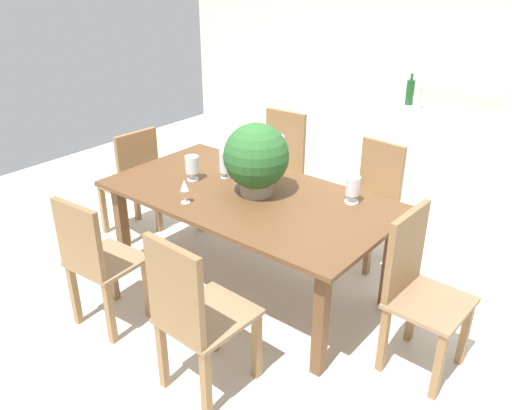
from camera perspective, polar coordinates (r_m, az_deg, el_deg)
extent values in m
plane|color=silver|center=(4.19, 1.48, -7.12)|extent=(7.04, 7.04, 0.00)
cube|color=beige|center=(5.89, 17.93, 15.03)|extent=(6.40, 0.10, 2.60)
cube|color=brown|center=(3.66, -0.84, 1.00)|extent=(2.02, 1.08, 0.03)
cube|color=brown|center=(4.16, -14.22, -2.44)|extent=(0.07, 0.07, 0.73)
cube|color=brown|center=(3.10, 6.99, -12.44)|extent=(0.07, 0.07, 0.73)
cube|color=brown|center=(4.66, -5.87, 1.39)|extent=(0.07, 0.07, 0.73)
cube|color=brown|center=(3.74, 14.20, -5.80)|extent=(0.07, 0.07, 0.73)
cube|color=olive|center=(4.99, -12.77, 0.82)|extent=(0.05, 0.05, 0.45)
cube|color=olive|center=(4.83, -16.09, -0.45)|extent=(0.05, 0.05, 0.45)
cube|color=olive|center=(4.74, -10.48, -0.33)|extent=(0.05, 0.05, 0.45)
cube|color=olive|center=(4.57, -13.90, -1.70)|extent=(0.05, 0.05, 0.45)
cube|color=#987855|center=(4.68, -13.60, 2.23)|extent=(0.43, 0.45, 0.03)
cube|color=olive|center=(4.44, -12.61, 4.65)|extent=(0.07, 0.39, 0.49)
cube|color=olive|center=(3.67, -11.58, -8.79)|extent=(0.05, 0.05, 0.45)
cube|color=olive|center=(3.90, -15.17, -6.99)|extent=(0.05, 0.05, 0.45)
cube|color=olive|center=(3.50, -15.46, -11.14)|extent=(0.05, 0.05, 0.45)
cube|color=olive|center=(3.74, -18.96, -9.09)|extent=(0.05, 0.05, 0.45)
cube|color=#987855|center=(3.57, -15.75, -5.80)|extent=(0.45, 0.43, 0.03)
cube|color=olive|center=(3.36, -18.56, -3.52)|extent=(0.39, 0.07, 0.46)
cube|color=olive|center=(3.18, 19.05, -16.09)|extent=(0.05, 0.05, 0.45)
cube|color=olive|center=(3.46, 21.57, -12.69)|extent=(0.05, 0.05, 0.45)
cube|color=olive|center=(3.27, 13.55, -13.88)|extent=(0.05, 0.05, 0.45)
cube|color=olive|center=(3.54, 16.48, -10.80)|extent=(0.05, 0.05, 0.45)
cube|color=#987855|center=(3.22, 18.25, -9.99)|extent=(0.43, 0.46, 0.03)
cube|color=olive|center=(3.13, 15.85, -4.83)|extent=(0.05, 0.41, 0.51)
cube|color=olive|center=(4.72, -1.04, 0.04)|extent=(0.05, 0.05, 0.45)
cube|color=olive|center=(4.55, 2.51, -1.05)|extent=(0.05, 0.05, 0.45)
cube|color=olive|center=(4.97, 1.23, 1.41)|extent=(0.05, 0.05, 0.45)
cube|color=olive|center=(4.81, 4.68, 0.42)|extent=(0.05, 0.05, 0.45)
cube|color=#987855|center=(4.66, 1.89, 2.88)|extent=(0.45, 0.44, 0.03)
cube|color=olive|center=(4.70, 3.18, 6.83)|extent=(0.39, 0.07, 0.55)
cube|color=olive|center=(4.29, 8.36, -3.09)|extent=(0.05, 0.05, 0.45)
cube|color=olive|center=(4.13, 12.00, -4.59)|extent=(0.05, 0.05, 0.45)
cube|color=olive|center=(4.53, 10.89, -1.62)|extent=(0.05, 0.05, 0.45)
cube|color=olive|center=(4.39, 14.41, -2.97)|extent=(0.05, 0.05, 0.45)
cube|color=#987855|center=(4.22, 11.69, -0.20)|extent=(0.44, 0.44, 0.03)
cube|color=olive|center=(4.27, 13.36, 3.60)|extent=(0.37, 0.07, 0.48)
cube|color=olive|center=(3.14, 0.09, -14.89)|extent=(0.05, 0.05, 0.45)
cube|color=olive|center=(3.33, -4.57, -12.26)|extent=(0.05, 0.05, 0.45)
cube|color=olive|center=(2.93, -5.41, -18.71)|extent=(0.05, 0.05, 0.45)
cube|color=olive|center=(3.13, -10.04, -15.56)|extent=(0.05, 0.05, 0.45)
cube|color=#987855|center=(2.98, -5.13, -11.82)|extent=(0.44, 0.49, 0.03)
cube|color=olive|center=(2.70, -8.75, -9.20)|extent=(0.39, 0.05, 0.53)
cylinder|color=gray|center=(3.63, 0.01, 2.00)|extent=(0.22, 0.22, 0.11)
sphere|color=#2D662D|center=(3.54, 0.02, 5.30)|extent=(0.44, 0.44, 0.44)
sphere|color=#DB9EB2|center=(3.64, 1.11, 7.39)|extent=(0.05, 0.05, 0.05)
sphere|color=#DB9EB2|center=(3.64, 0.54, 6.72)|extent=(0.05, 0.05, 0.05)
sphere|color=#DB9EB2|center=(3.58, 2.68, 7.19)|extent=(0.06, 0.06, 0.06)
sphere|color=#DB9EB2|center=(3.59, 3.28, 4.39)|extent=(0.04, 0.04, 0.04)
cylinder|color=silver|center=(3.92, -3.27, 3.05)|extent=(0.08, 0.08, 0.01)
cylinder|color=silver|center=(3.91, -3.27, 3.38)|extent=(0.02, 0.02, 0.04)
cylinder|color=silver|center=(3.88, -3.31, 4.69)|extent=(0.09, 0.09, 0.16)
cylinder|color=silver|center=(3.57, 10.25, 0.33)|extent=(0.10, 0.10, 0.01)
cylinder|color=silver|center=(3.56, 10.29, 0.77)|extent=(0.03, 0.03, 0.05)
cylinder|color=silver|center=(3.53, 10.40, 2.05)|extent=(0.09, 0.09, 0.12)
cylinder|color=silver|center=(3.90, -6.82, 2.77)|extent=(0.09, 0.09, 0.01)
cylinder|color=silver|center=(3.89, -6.84, 3.19)|extent=(0.03, 0.03, 0.05)
cylinder|color=silver|center=(3.85, -6.91, 4.37)|extent=(0.10, 0.10, 0.12)
cylinder|color=silver|center=(3.55, -7.59, 0.29)|extent=(0.06, 0.06, 0.00)
cylinder|color=silver|center=(3.53, -7.64, 0.94)|extent=(0.01, 0.01, 0.08)
cone|color=silver|center=(3.50, -7.71, 2.14)|extent=(0.06, 0.06, 0.08)
cube|color=silver|center=(5.43, 20.43, 4.61)|extent=(1.57, 0.56, 0.93)
cylinder|color=#B2BFB7|center=(5.26, 17.05, 10.97)|extent=(0.07, 0.07, 0.20)
cylinder|color=#B2BFB7|center=(5.23, 17.24, 12.34)|extent=(0.03, 0.03, 0.06)
cylinder|color=#194C1E|center=(5.38, 16.24, 11.57)|extent=(0.08, 0.08, 0.24)
cylinder|color=#194C1E|center=(5.35, 16.44, 13.11)|extent=(0.02, 0.02, 0.06)
cylinder|color=#B2BFB7|center=(5.20, 25.84, 9.54)|extent=(0.08, 0.08, 0.23)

